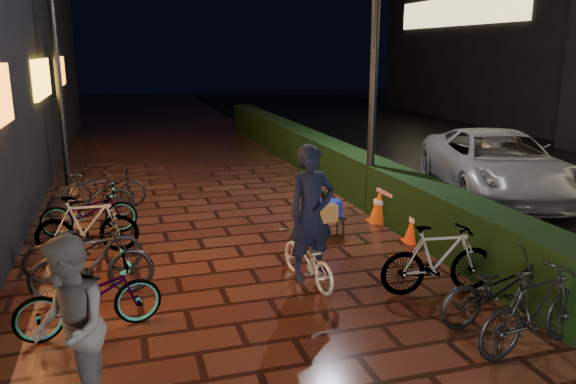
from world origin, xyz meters
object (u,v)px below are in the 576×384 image
object	(u,v)px
cyclist	(309,234)
cart_assembly	(329,210)
bystander_person	(70,328)
van	(497,163)
traffic_barrier	(397,214)

from	to	relation	value
cyclist	cart_assembly	xyz separation A→B (m)	(1.03, 1.92, -0.27)
bystander_person	cart_assembly	size ratio (longest dim) A/B	1.80
bystander_person	van	bearing A→B (deg)	115.74
bystander_person	cart_assembly	distance (m)	5.73
van	cyclist	bearing A→B (deg)	-130.73
cyclist	cart_assembly	world-z (taller)	cyclist
traffic_barrier	cyclist	bearing A→B (deg)	-141.99
bystander_person	traffic_barrier	distance (m)	6.64
van	traffic_barrier	size ratio (longest dim) A/B	3.16
traffic_barrier	cart_assembly	world-z (taller)	cart_assembly
cyclist	cart_assembly	distance (m)	2.19
bystander_person	cyclist	distance (m)	3.68
bystander_person	traffic_barrier	world-z (taller)	bystander_person
bystander_person	cyclist	world-z (taller)	cyclist
bystander_person	van	size ratio (longest dim) A/B	0.32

